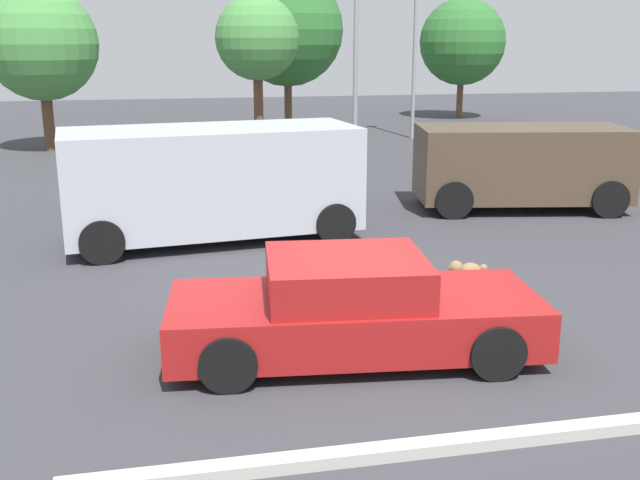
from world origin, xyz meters
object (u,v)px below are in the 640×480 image
Objects in this scene: light_post_mid at (416,2)px; van_white at (212,180)px; suv_dark at (521,164)px; pedestrian at (98,167)px; light_post_near at (356,29)px; dog at (467,270)px; sedan_foreground at (352,310)px.

van_white is at bearing -122.24° from light_post_mid.
suv_dark reaches higher than pedestrian.
suv_dark is 7.14m from light_post_near.
suv_dark is 9.18m from pedestrian.
light_post_mid is at bearing 57.45° from light_post_near.
sedan_foreground is at bearing 43.82° from dog.
pedestrian is at bearing 2.24° from suv_dark.
pedestrian reaches higher than sedan_foreground.
dog is at bearing -95.37° from light_post_near.
light_post_mid reaches higher than van_white.
van_white reaches higher than sedan_foreground.
suv_dark is at bearing -70.12° from light_post_near.
pedestrian is 0.31× the size of light_post_near.
pedestrian is (-3.50, 8.28, 0.47)m from sedan_foreground.
light_post_near is at bearing 81.40° from sedan_foreground.
van_white is at bearing -43.52° from dog.
dog is at bearing -51.71° from van_white.
dog is 5.91m from suv_dark.
suv_dark is 0.84× the size of light_post_near.
pedestrian reaches higher than dog.
light_post_mid reaches higher than suv_dark.
van_white reaches higher than suv_dark.
light_post_mid is (4.79, 16.89, 4.70)m from dog.
light_post_mid is at bearing -87.09° from suv_dark.
sedan_foreground is 0.81× the size of van_white.
sedan_foreground is 8.98m from suv_dark.
sedan_foreground reaches higher than dog.
van_white is 3.40m from pedestrian.
suv_dark reaches higher than dog.
light_post_near is at bearing -59.91° from suv_dark.
sedan_foreground is 9.00m from pedestrian.
suv_dark is at bearing 3.99° from van_white.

